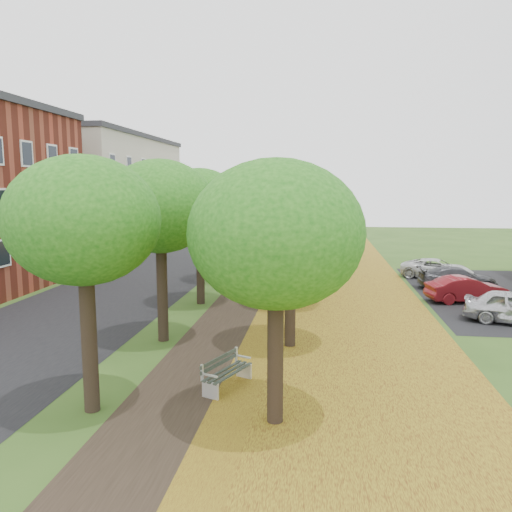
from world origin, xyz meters
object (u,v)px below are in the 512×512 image
(bench, at_px, (226,372))
(car_grey, at_px, (457,278))
(car_white, at_px, (437,269))
(car_red, at_px, (467,289))

(bench, xyz_separation_m, car_grey, (10.40, 15.38, 0.15))
(car_grey, relative_size, car_white, 0.98)
(car_white, bearing_deg, car_red, -161.71)
(car_grey, distance_m, car_white, 3.34)
(car_red, xyz_separation_m, car_grey, (0.39, 3.27, -0.02))
(car_white, bearing_deg, bench, 170.15)
(bench, bearing_deg, car_red, -16.38)
(car_red, height_order, car_grey, car_red)
(bench, relative_size, car_red, 0.50)
(bench, distance_m, car_white, 21.21)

